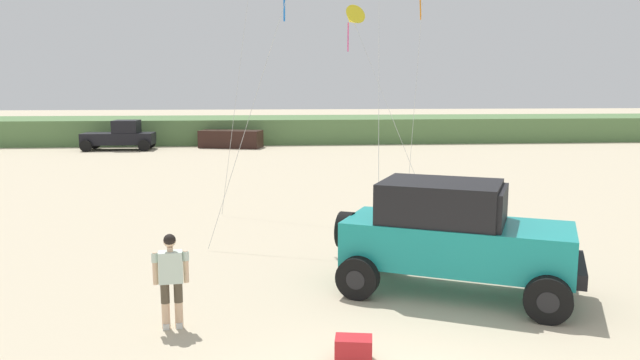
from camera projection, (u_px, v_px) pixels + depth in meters
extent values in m
cube|color=#567A47|center=(317.00, 129.00, 47.63)|extent=(90.00, 8.15, 1.83)
cube|color=teal|center=(457.00, 244.00, 12.07)|extent=(4.76, 3.59, 0.90)
cube|color=teal|center=(545.00, 233.00, 11.43)|extent=(1.73, 2.00, 0.12)
cube|color=black|center=(440.00, 201.00, 12.06)|extent=(2.84, 2.59, 0.80)
cube|color=black|center=(503.00, 207.00, 11.65)|extent=(0.83, 1.54, 0.72)
cube|color=black|center=(579.00, 269.00, 11.31)|extent=(0.98, 1.71, 0.28)
cylinder|color=black|center=(347.00, 230.00, 12.86)|extent=(0.61, 0.83, 0.77)
cylinder|color=black|center=(548.00, 267.00, 12.50)|extent=(0.89, 0.64, 0.84)
cylinder|color=black|center=(548.00, 267.00, 12.50)|extent=(0.48, 0.45, 0.38)
cylinder|color=black|center=(548.00, 300.00, 10.59)|extent=(0.89, 0.64, 0.84)
cylinder|color=black|center=(548.00, 300.00, 10.59)|extent=(0.48, 0.45, 0.38)
cylinder|color=black|center=(384.00, 252.00, 13.72)|extent=(0.89, 0.64, 0.84)
cylinder|color=black|center=(384.00, 252.00, 13.72)|extent=(0.48, 0.45, 0.38)
cylinder|color=black|center=(358.00, 278.00, 11.81)|extent=(0.89, 0.64, 0.84)
cylinder|color=black|center=(358.00, 278.00, 11.81)|extent=(0.48, 0.45, 0.38)
cylinder|color=#DBB28E|center=(166.00, 315.00, 10.36)|extent=(0.14, 0.14, 0.49)
cylinder|color=#4C4233|center=(165.00, 293.00, 10.30)|extent=(0.15, 0.15, 0.36)
cube|color=silver|center=(166.00, 325.00, 10.43)|extent=(0.14, 0.27, 0.10)
cylinder|color=#DBB28E|center=(179.00, 314.00, 10.41)|extent=(0.14, 0.14, 0.49)
cylinder|color=#4C4233|center=(178.00, 292.00, 10.35)|extent=(0.15, 0.15, 0.36)
cube|color=silver|center=(179.00, 324.00, 10.48)|extent=(0.14, 0.27, 0.10)
cube|color=silver|center=(171.00, 267.00, 10.26)|extent=(0.43, 0.31, 0.54)
cylinder|color=#DBB28E|center=(155.00, 268.00, 10.21)|extent=(0.09, 0.09, 0.56)
cylinder|color=silver|center=(155.00, 258.00, 10.18)|extent=(0.11, 0.11, 0.16)
cylinder|color=#DBB28E|center=(186.00, 267.00, 10.32)|extent=(0.09, 0.09, 0.56)
cylinder|color=silver|center=(186.00, 256.00, 10.29)|extent=(0.11, 0.11, 0.16)
cylinder|color=#DBB28E|center=(170.00, 249.00, 10.21)|extent=(0.10, 0.10, 0.08)
sphere|color=#DBB28E|center=(170.00, 241.00, 10.19)|extent=(0.21, 0.21, 0.21)
sphere|color=black|center=(170.00, 240.00, 10.17)|extent=(0.21, 0.21, 0.21)
cube|color=#B21E23|center=(354.00, 349.00, 9.12)|extent=(0.62, 0.45, 0.38)
cube|color=black|center=(119.00, 139.00, 40.23)|extent=(4.62, 1.94, 0.76)
cube|color=black|center=(126.00, 127.00, 40.15)|extent=(1.62, 1.81, 0.84)
cylinder|color=black|center=(150.00, 143.00, 41.48)|extent=(0.76, 0.27, 0.76)
cylinder|color=black|center=(144.00, 145.00, 39.41)|extent=(0.76, 0.27, 0.76)
cylinder|color=black|center=(95.00, 143.00, 41.16)|extent=(0.76, 0.27, 0.76)
cylinder|color=black|center=(86.00, 146.00, 39.09)|extent=(0.76, 0.27, 0.76)
cube|color=black|center=(231.00, 139.00, 41.79)|extent=(4.50, 2.78, 1.20)
cylinder|color=silver|center=(416.00, 87.00, 20.91)|extent=(0.96, 1.91, 8.20)
cylinder|color=blue|center=(284.00, 10.00, 16.30)|extent=(0.05, 0.17, 0.62)
cylinder|color=silver|center=(250.00, 115.00, 15.78)|extent=(2.22, 1.76, 6.73)
cylinder|color=silver|center=(379.00, 19.00, 16.10)|extent=(0.96, 5.65, 11.76)
cone|color=yellow|center=(352.00, 18.00, 21.58)|extent=(1.03, 1.02, 0.96)
cylinder|color=#E04C93|center=(348.00, 37.00, 21.67)|extent=(0.05, 0.09, 1.02)
cylinder|color=silver|center=(390.00, 112.00, 20.26)|extent=(2.02, 3.90, 6.54)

